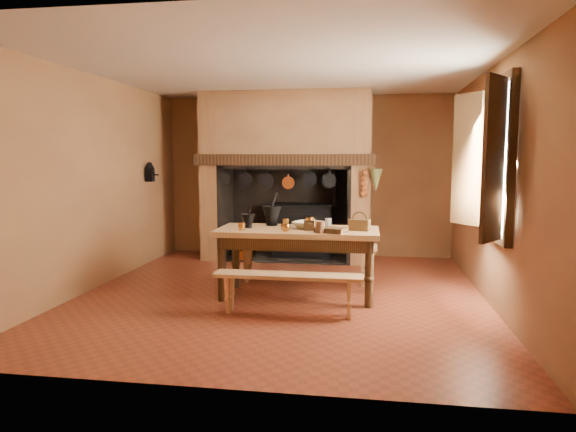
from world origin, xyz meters
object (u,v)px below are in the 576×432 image
object	(u,v)px
work_table	(298,240)
bench_front	(288,284)
iron_range	(303,230)
mixing_bowl	(308,225)
coffee_grinder	(310,224)
wicker_basket	(359,224)

from	to	relation	value
work_table	bench_front	world-z (taller)	work_table
iron_range	mixing_bowl	bearing A→B (deg)	-81.46
work_table	coffee_grinder	distance (m)	0.28
iron_range	work_table	bearing A→B (deg)	-84.28
iron_range	wicker_basket	bearing A→B (deg)	-68.60
iron_range	coffee_grinder	distance (m)	2.72
work_table	wicker_basket	distance (m)	0.78
mixing_bowl	bench_front	bearing A→B (deg)	-98.63
work_table	coffee_grinder	bearing A→B (deg)	-29.73
bench_front	mixing_bowl	distance (m)	0.98
mixing_bowl	wicker_basket	world-z (taller)	wicker_basket
coffee_grinder	mixing_bowl	world-z (taller)	coffee_grinder
iron_range	coffee_grinder	bearing A→B (deg)	-81.14
wicker_basket	mixing_bowl	bearing A→B (deg)	-174.07
iron_range	mixing_bowl	distance (m)	2.58
work_table	mixing_bowl	world-z (taller)	mixing_bowl
iron_range	coffee_grinder	world-z (taller)	iron_range
iron_range	bench_front	xyz separation A→B (m)	(0.26, -3.32, -0.14)
coffee_grinder	mixing_bowl	xyz separation A→B (m)	(-0.03, 0.13, -0.03)
iron_range	wicker_basket	distance (m)	2.80
bench_front	wicker_basket	xyz separation A→B (m)	(0.75, 0.75, 0.58)
coffee_grinder	wicker_basket	size ratio (longest dim) A/B	0.72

